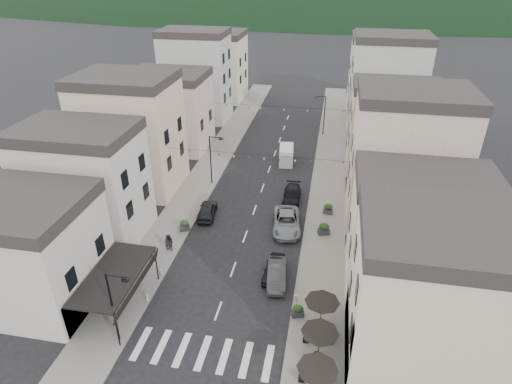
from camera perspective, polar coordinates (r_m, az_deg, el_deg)
ground at (r=30.18m, az=-8.26°, el=-23.32°), size 700.00×700.00×0.00m
sidewalk_left at (r=56.51m, az=-5.62°, el=4.13°), size 4.00×76.00×0.12m
sidewalk_right at (r=54.55m, az=9.76°, el=2.88°), size 4.00×76.00×0.12m
boutique_building at (r=37.38m, az=-29.58°, el=-7.20°), size 12.00×8.00×8.00m
bistro_building at (r=29.19m, az=22.84°, el=-13.78°), size 10.00×8.00×10.00m
boutique_awning at (r=33.56m, az=-18.01°, el=-10.63°), size 3.77×7.50×3.28m
buildings_row_left at (r=61.61m, az=-10.85°, el=11.93°), size 10.20×54.16×14.00m
buildings_row_right at (r=56.95m, az=17.59°, el=9.89°), size 10.20×54.16×14.50m
cafe_terrace at (r=29.26m, az=8.49°, el=-18.39°), size 2.50×8.10×2.53m
streetlamp_left_near at (r=30.65m, az=-18.28°, el=-13.67°), size 1.70×0.56×6.00m
streetlamp_left_far at (r=49.33m, az=-5.79°, el=4.92°), size 1.70×0.56×6.00m
streetlamp_right_far at (r=64.36m, az=8.88°, el=10.57°), size 1.70×0.56×6.00m
bollards at (r=33.31m, az=-5.32°, el=-15.58°), size 11.66×10.26×0.60m
bunting_near at (r=43.72m, az=0.04°, el=4.61°), size 19.00×0.28×0.62m
bunting_far at (r=58.48m, az=2.95°, el=11.00°), size 19.00×0.28×0.62m
parked_car_a at (r=36.47m, az=2.43°, el=-10.24°), size 1.78×4.05×1.36m
parked_car_b at (r=35.90m, az=2.77°, el=-10.93°), size 1.98×4.43×1.41m
parked_car_c at (r=42.20m, az=4.09°, el=-4.00°), size 3.33×5.97×1.58m
parked_car_d at (r=47.08m, az=4.81°, el=-0.42°), size 2.01×4.64×1.33m
parked_car_e at (r=44.38m, az=-6.55°, el=-2.42°), size 2.15×4.38×1.44m
delivery_van at (r=55.94m, az=4.06°, el=5.04°), size 2.19×4.58×2.12m
pedestrian_a at (r=39.84m, az=-11.66°, el=-6.64°), size 0.68×0.63×1.57m
pedestrian_b at (r=39.73m, az=-11.47°, el=-6.66°), size 0.99×0.90×1.65m
planter_la at (r=39.49m, az=-14.34°, el=-7.86°), size 1.05×0.80×1.04m
planter_lb at (r=42.42m, az=-9.50°, el=-4.39°), size 1.12×0.90×1.11m
planter_ra at (r=33.09m, az=5.58°, el=-15.49°), size 1.04×0.77×1.04m
planter_rb at (r=41.72m, az=9.05°, el=-4.87°), size 1.23×0.89×1.24m
planter_rc at (r=45.07m, az=9.60°, el=-2.21°), size 1.04×0.62×1.12m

